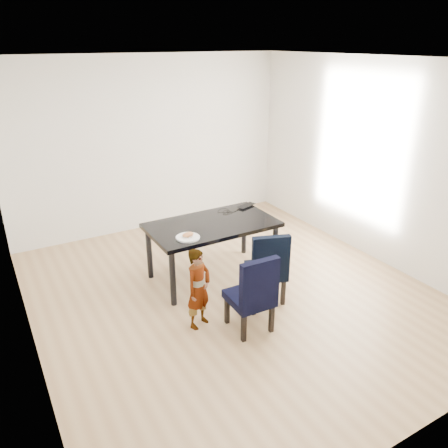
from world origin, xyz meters
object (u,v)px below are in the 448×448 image
child (199,288)px  laptop (244,205)px  dining_table (212,250)px  plate (188,237)px  chair_left (250,291)px  chair_right (266,265)px

child → laptop: bearing=18.4°
dining_table → laptop: bearing=25.3°
dining_table → laptop: laptop is taller
plate → child: bearing=-106.4°
dining_table → chair_left: chair_left is taller
chair_left → laptop: 1.76m
chair_left → chair_right: chair_left is taller
dining_table → chair_right: bearing=-69.5°
chair_right → laptop: chair_right is taller
child → plate: child is taller
dining_table → plate: plate is taller
child → plate: (0.18, 0.62, 0.30)m
dining_table → chair_left: (-0.20, -1.18, 0.07)m
chair_left → chair_right: 0.63m
chair_right → plate: chair_right is taller
dining_table → chair_right: 0.84m
chair_right → laptop: bearing=90.6°
plate → chair_left: bearing=-74.5°
child → chair_left: bearing=-58.7°
dining_table → laptop: 0.84m
dining_table → plate: 0.64m
dining_table → child: (-0.64, -0.87, 0.08)m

